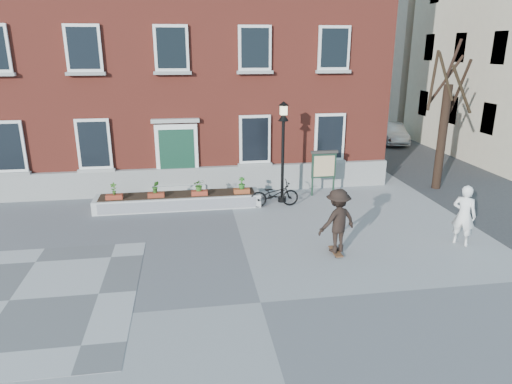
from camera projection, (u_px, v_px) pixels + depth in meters
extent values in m
plane|color=gray|center=(261.00, 303.00, 10.94)|extent=(100.00, 100.00, 0.00)
cube|color=#59595B|center=(9.00, 301.00, 11.02)|extent=(6.00, 6.00, 0.01)
imported|color=black|center=(274.00, 194.00, 17.35)|extent=(1.92, 0.76, 0.99)
imported|color=#A8AAAC|center=(391.00, 133.00, 28.82)|extent=(1.92, 3.98, 1.26)
imported|color=white|center=(464.00, 215.00, 13.92)|extent=(0.80, 0.82, 1.90)
cube|color=maroon|center=(174.00, 43.00, 22.00)|extent=(18.00, 10.00, 12.00)
cube|color=gray|center=(179.00, 181.00, 18.84)|extent=(18.00, 0.24, 1.10)
cube|color=#A4A39E|center=(179.00, 192.00, 18.86)|extent=(2.60, 0.80, 0.20)
cube|color=#A7A6A1|center=(179.00, 187.00, 18.94)|extent=(2.20, 0.50, 0.20)
cube|color=white|center=(177.00, 155.00, 18.55)|extent=(1.70, 0.12, 2.50)
cube|color=#153B2A|center=(177.00, 158.00, 18.53)|extent=(1.40, 0.06, 2.30)
cube|color=#ABAAA5|center=(175.00, 121.00, 18.08)|extent=(1.90, 0.25, 0.15)
cube|color=silver|center=(7.00, 147.00, 17.44)|extent=(1.30, 0.10, 2.00)
cube|color=black|center=(7.00, 147.00, 17.39)|extent=(1.08, 0.04, 1.78)
cube|color=gray|center=(11.00, 174.00, 17.71)|extent=(1.44, 0.20, 0.12)
cube|color=white|center=(94.00, 144.00, 17.90)|extent=(1.30, 0.10, 2.00)
cube|color=black|center=(94.00, 144.00, 17.85)|extent=(1.08, 0.04, 1.78)
cube|color=#A9A9A4|center=(97.00, 171.00, 18.17)|extent=(1.44, 0.20, 0.12)
cube|color=white|center=(83.00, 48.00, 16.80)|extent=(1.30, 0.10, 1.70)
cube|color=black|center=(83.00, 48.00, 16.75)|extent=(1.08, 0.04, 1.48)
cube|color=gray|center=(86.00, 74.00, 17.02)|extent=(1.44, 0.20, 0.12)
cube|color=white|center=(171.00, 48.00, 17.26)|extent=(1.30, 0.10, 1.70)
cube|color=black|center=(171.00, 48.00, 17.21)|extent=(1.08, 0.04, 1.48)
cube|color=gray|center=(173.00, 73.00, 17.48)|extent=(1.44, 0.20, 0.12)
cube|color=silver|center=(255.00, 139.00, 18.82)|extent=(1.30, 0.10, 2.00)
cube|color=black|center=(255.00, 140.00, 18.77)|extent=(1.08, 0.04, 1.78)
cube|color=#969691|center=(255.00, 165.00, 19.09)|extent=(1.44, 0.20, 0.12)
cube|color=white|center=(255.00, 48.00, 17.72)|extent=(1.30, 0.10, 1.70)
cube|color=black|center=(255.00, 48.00, 17.67)|extent=(1.08, 0.04, 1.48)
cube|color=#A1A19C|center=(255.00, 72.00, 17.94)|extent=(1.44, 0.20, 0.12)
cube|color=white|center=(330.00, 137.00, 19.28)|extent=(1.30, 0.10, 2.00)
cube|color=black|center=(330.00, 137.00, 19.23)|extent=(1.08, 0.04, 1.78)
cube|color=#A1A09C|center=(329.00, 162.00, 19.55)|extent=(1.44, 0.20, 0.12)
cube|color=white|center=(334.00, 48.00, 18.18)|extent=(1.30, 0.10, 1.70)
cube|color=black|center=(334.00, 48.00, 18.13)|extent=(1.08, 0.04, 1.48)
cube|color=#ADADA7|center=(333.00, 72.00, 18.40)|extent=(1.44, 0.20, 0.12)
cube|color=silver|center=(179.00, 201.00, 17.35)|extent=(6.20, 1.10, 0.50)
cube|color=silver|center=(178.00, 206.00, 16.83)|extent=(5.80, 0.02, 0.40)
cube|color=black|center=(178.00, 195.00, 17.28)|extent=(5.80, 0.90, 0.06)
cube|color=maroon|center=(114.00, 197.00, 16.68)|extent=(0.60, 0.25, 0.20)
imported|color=#31601C|center=(114.00, 189.00, 16.58)|extent=(0.24, 0.24, 0.45)
cube|color=maroon|center=(156.00, 195.00, 16.90)|extent=(0.60, 0.25, 0.20)
imported|color=#2F611D|center=(156.00, 187.00, 16.80)|extent=(0.25, 0.25, 0.45)
cube|color=maroon|center=(200.00, 193.00, 17.13)|extent=(0.60, 0.25, 0.20)
imported|color=#30621D|center=(199.00, 185.00, 17.03)|extent=(0.40, 0.40, 0.45)
cube|color=brown|center=(242.00, 191.00, 17.36)|extent=(0.60, 0.25, 0.20)
imported|color=#296A1F|center=(242.00, 183.00, 17.26)|extent=(0.25, 0.25, 0.45)
cylinder|color=black|center=(442.00, 138.00, 19.09)|extent=(0.36, 0.36, 4.40)
cylinder|color=black|center=(460.00, 87.00, 18.53)|extent=(0.12, 1.12, 2.23)
cylinder|color=black|center=(446.00, 79.00, 18.89)|extent=(1.18, 0.49, 1.97)
cylinder|color=black|center=(433.00, 80.00, 18.64)|extent=(0.88, 1.14, 2.35)
cylinder|color=black|center=(446.00, 76.00, 18.07)|extent=(0.60, 0.77, 1.90)
cylinder|color=#2F2215|center=(462.00, 90.00, 17.91)|extent=(1.39, 0.55, 1.95)
cylinder|color=black|center=(454.00, 59.00, 18.27)|extent=(0.43, 0.48, 1.58)
cube|color=#39393C|center=(398.00, 141.00, 29.61)|extent=(8.00, 36.00, 0.01)
cube|color=#BEAE99|center=(433.00, 38.00, 36.02)|extent=(10.00, 11.00, 13.00)
cube|color=black|center=(489.00, 119.00, 22.22)|extent=(0.08, 1.00, 1.50)
cube|color=black|center=(452.00, 110.00, 25.23)|extent=(0.08, 1.00, 1.50)
cube|color=black|center=(424.00, 103.00, 28.24)|extent=(0.08, 1.00, 1.50)
cube|color=black|center=(500.00, 48.00, 21.21)|extent=(0.08, 1.00, 1.50)
cube|color=black|center=(461.00, 48.00, 24.22)|extent=(0.08, 1.00, 1.50)
cube|color=black|center=(430.00, 47.00, 27.24)|extent=(0.08, 1.00, 1.50)
cylinder|color=black|center=(282.00, 199.00, 18.03)|extent=(0.32, 0.32, 0.20)
cylinder|color=black|center=(283.00, 162.00, 17.57)|extent=(0.12, 0.12, 3.20)
cone|color=black|center=(283.00, 117.00, 17.03)|extent=(0.40, 0.40, 0.30)
cube|color=beige|center=(284.00, 110.00, 16.96)|extent=(0.24, 0.24, 0.34)
cone|color=black|center=(284.00, 103.00, 16.88)|extent=(0.40, 0.40, 0.16)
cylinder|color=#172E20|center=(313.00, 175.00, 18.51)|extent=(0.08, 0.08, 1.80)
cylinder|color=#172E1F|center=(334.00, 174.00, 18.63)|extent=(0.08, 0.08, 1.80)
cube|color=#172E21|center=(324.00, 166.00, 18.46)|extent=(1.00, 0.10, 1.00)
cube|color=beige|center=(324.00, 166.00, 18.41)|extent=(0.85, 0.02, 0.85)
cube|color=#3B3632|center=(324.00, 152.00, 18.29)|extent=(1.10, 0.16, 0.10)
cube|color=brown|center=(336.00, 251.00, 13.53)|extent=(0.22, 0.78, 0.03)
cylinder|color=black|center=(336.00, 257.00, 13.27)|extent=(0.03, 0.05, 0.05)
cylinder|color=black|center=(342.00, 256.00, 13.29)|extent=(0.03, 0.05, 0.05)
cylinder|color=black|center=(330.00, 249.00, 13.79)|extent=(0.03, 0.05, 0.05)
cylinder|color=black|center=(335.00, 248.00, 13.82)|extent=(0.03, 0.05, 0.05)
imported|color=black|center=(337.00, 221.00, 13.24)|extent=(1.41, 1.10, 1.92)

